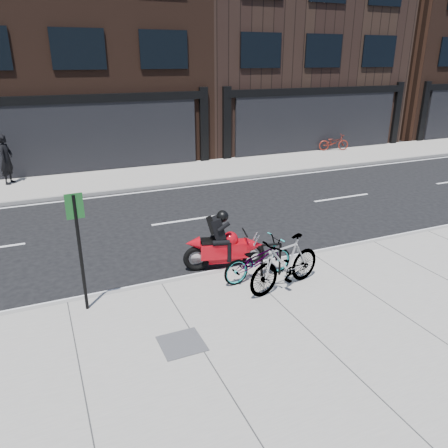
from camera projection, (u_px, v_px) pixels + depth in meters
name	position (u px, v px, depth m)	size (l,w,h in m)	color
ground	(212.00, 243.00, 12.22)	(120.00, 120.00, 0.00)	black
sidewalk_near	(314.00, 339.00, 7.90)	(60.00, 6.00, 0.13)	gray
sidewalk_far	(145.00, 176.00, 18.84)	(60.00, 3.50, 0.13)	gray
building_center	(62.00, 6.00, 21.35)	(12.00, 10.00, 14.50)	black
building_mideast	(275.00, 33.00, 26.16)	(12.00, 10.00, 12.50)	black
building_east	(425.00, 33.00, 30.53)	(10.00, 10.00, 13.00)	black
bike_rack	(271.00, 257.00, 9.93)	(0.47, 0.15, 0.80)	black
bicycle_front	(258.00, 259.00, 9.81)	(0.62, 1.78, 0.94)	gray
bicycle_rear	(285.00, 263.00, 9.35)	(0.56, 1.97, 1.18)	gray
motorcycle	(228.00, 245.00, 10.53)	(1.99, 0.85, 1.51)	black
pedestrian	(6.00, 159.00, 17.21)	(0.72, 0.47, 1.97)	black
bicycle_far	(334.00, 142.00, 23.75)	(0.57, 1.65, 0.86)	maroon
utility_grate	(182.00, 343.00, 7.66)	(0.75, 0.75, 0.01)	#49494B
sign_post	(79.00, 243.00, 8.25)	(0.32, 0.06, 2.41)	black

